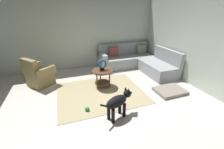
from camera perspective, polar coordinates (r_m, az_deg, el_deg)
The scene contains 11 objects.
ground_plane at distance 3.52m, azimuth -3.76°, elevation -13.77°, with size 6.00×6.00×0.10m, color silver.
wall_back at distance 5.73m, azimuth -12.61°, elevation 15.78°, with size 6.00×0.12×2.70m, color silver.
wall_right at distance 4.61m, azimuth 34.23°, elevation 10.50°, with size 0.12×6.00×2.70m, color silver.
area_rug at distance 4.08m, azimuth -4.48°, elevation -7.06°, with size 2.30×1.90×0.01m, color tan.
sectional_couch at distance 5.73m, azimuth 9.82°, elevation 5.06°, with size 2.20×2.25×0.88m.
armchair at distance 4.83m, azimuth -26.90°, elevation -0.41°, with size 0.97×1.00×0.88m.
side_table at distance 4.19m, azimuth -3.88°, elevation 0.16°, with size 0.60×0.60×0.54m.
torus_sculpture at distance 4.08m, azimuth -3.99°, elevation 3.95°, with size 0.28×0.08×0.33m.
dog_bed_mat at distance 4.38m, azimuth 21.78°, elevation -5.95°, with size 0.80×0.60×0.09m, color gray.
dog at distance 3.03m, azimuth 2.48°, elevation -10.70°, with size 0.81×0.39×0.63m.
dog_toy_ball at distance 3.42m, azimuth -9.73°, elevation -13.22°, with size 0.11×0.11×0.11m, color green.
Camera 1 is at (-0.72, -2.70, 2.09)m, focal length 23.29 mm.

